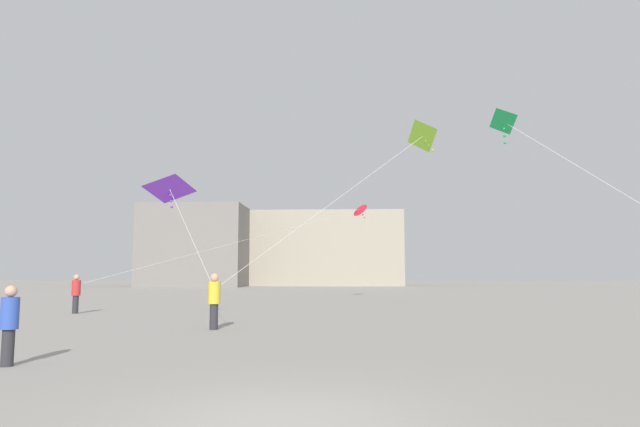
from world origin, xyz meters
name	(u,v)px	position (x,y,z in m)	size (l,w,h in m)	color
ground_plane	(280,423)	(0.00, 0.00, 0.00)	(300.00, 300.00, 0.00)	gray
person_in_yellow	(214,299)	(-3.25, 11.48, 1.00)	(0.40, 0.40, 1.83)	#2D2D33
person_in_blue	(9,322)	(-5.77, 4.09, 0.87)	(0.35, 0.35, 1.58)	#2D2D33
person_in_red	(76,292)	(-11.21, 18.85, 0.98)	(0.39, 0.39, 1.79)	#2D2D33
kite_violet_delta	(170,190)	(-5.53, 13.89, 5.00)	(3.16, 3.20, 4.12)	purple
kite_lime_delta	(421,138)	(4.45, 16.49, 7.59)	(8.37, 5.97, 6.90)	#8CD12D
kite_emerald_delta	(509,125)	(6.59, 11.54, 6.81)	(5.08, 6.17, 5.99)	green
kite_crimson_diamond	(358,210)	(2.51, 33.83, 6.47)	(14.62, 15.93, 5.74)	red
building_left_hall	(198,247)	(-19.00, 74.83, 5.77)	(14.63, 13.73, 11.54)	gray
building_centre_hall	(322,250)	(-1.00, 83.62, 5.73)	(25.34, 14.69, 11.45)	#A39984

